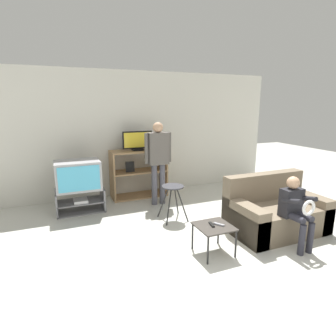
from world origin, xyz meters
TOP-DOWN VIEW (x-y plane):
  - ground_plane at (0.00, 0.00)m, footprint 18.00×18.00m
  - wall_back at (0.00, 3.70)m, footprint 6.40×0.06m
  - tv_stand at (-1.33, 2.96)m, footprint 0.85×0.46m
  - television_main at (-1.34, 2.97)m, footprint 0.77×0.56m
  - media_shelf at (-0.08, 3.39)m, footprint 1.15×0.47m
  - television_flat at (-0.10, 3.38)m, footprint 0.62×0.20m
  - folding_stool at (0.09, 1.99)m, footprint 0.41×0.42m
  - snack_table at (0.14, 0.76)m, footprint 0.46×0.46m
  - remote_control_black at (0.12, 0.78)m, footprint 0.06×0.15m
  - remote_control_white at (0.21, 0.75)m, footprint 0.11×0.14m
  - couch at (1.37, 1.00)m, footprint 1.43×0.85m
  - person_standing_adult at (0.13, 2.79)m, footprint 0.53×0.20m
  - person_seated_child at (1.25, 0.50)m, footprint 0.33×0.43m

SIDE VIEW (x-z plane):
  - ground_plane at x=0.00m, z-range 0.00..0.00m
  - tv_stand at x=-1.33m, z-range 0.00..0.43m
  - couch at x=1.37m, z-range -0.14..0.71m
  - snack_table at x=0.14m, z-range 0.15..0.54m
  - remote_control_black at x=0.12m, z-range 0.39..0.41m
  - remote_control_white at x=0.21m, z-range 0.39..0.41m
  - folding_stool at x=0.09m, z-range 0.19..0.79m
  - media_shelf at x=-0.08m, z-range 0.01..1.01m
  - person_seated_child at x=1.25m, z-range 0.09..1.07m
  - television_main at x=-1.34m, z-range 0.43..0.95m
  - person_standing_adult at x=0.13m, z-range 0.17..1.77m
  - television_flat at x=-0.10m, z-range 0.98..1.38m
  - wall_back at x=0.00m, z-range 0.00..2.60m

